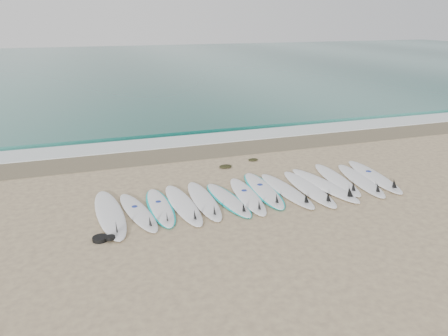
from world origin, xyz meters
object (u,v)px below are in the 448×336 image
object	(u,v)px
surfboard_7	(264,190)
leash_coil	(102,238)
surfboard_0	(110,214)
surfboard_13	(375,177)

from	to	relation	value
surfboard_7	leash_coil	distance (m)	4.43
surfboard_0	surfboard_7	distance (m)	3.98
surfboard_0	surfboard_13	world-z (taller)	surfboard_0
leash_coil	surfboard_7	bearing A→B (deg)	17.63
surfboard_0	surfboard_13	size ratio (longest dim) A/B	1.02
surfboard_0	leash_coil	world-z (taller)	surfboard_0
surfboard_0	surfboard_13	distance (m)	7.37
surfboard_0	leash_coil	xyz separation A→B (m)	(-0.25, -1.10, -0.02)
surfboard_0	surfboard_7	bearing A→B (deg)	0.43
surfboard_13	leash_coil	bearing A→B (deg)	-163.62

